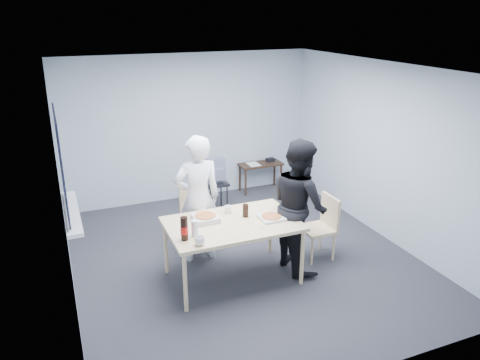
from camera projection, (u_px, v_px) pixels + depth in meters
name	position (u px, v px, depth m)	size (l,w,h in m)	color
room	(63.00, 171.00, 5.64)	(5.00, 5.00, 5.00)	#2B2A2F
dining_table	(232.00, 227.00, 5.81)	(1.63, 1.03, 0.79)	beige
chair_far	(196.00, 212.00, 6.78)	(0.42, 0.42, 0.89)	beige
chair_right	(323.00, 223.00, 6.44)	(0.42, 0.42, 0.89)	beige
person_white	(198.00, 199.00, 6.26)	(0.65, 0.42, 1.77)	silver
person_black	(299.00, 205.00, 6.07)	(0.86, 0.47, 1.77)	black
side_table	(261.00, 167.00, 8.87)	(0.82, 0.36, 0.54)	#382415
stool	(216.00, 188.00, 7.96)	(0.38, 0.38, 0.53)	black
backpack	(216.00, 171.00, 7.84)	(0.30, 0.22, 0.42)	slate
pizza_box_a	(205.00, 218.00, 5.83)	(0.30, 0.30, 0.08)	silver
pizza_box_b	(271.00, 217.00, 5.89)	(0.29, 0.29, 0.04)	silver
mug_a	(200.00, 241.00, 5.23)	(0.12, 0.12, 0.10)	white
mug_b	(228.00, 209.00, 6.06)	(0.10, 0.10, 0.09)	white
cola_glass	(245.00, 211.00, 5.93)	(0.08, 0.08, 0.17)	black
soda_bottle	(184.00, 229.00, 5.31)	(0.09, 0.09, 0.28)	black
plastic_cups	(195.00, 228.00, 5.42)	(0.08, 0.08, 0.19)	silver
rubber_band	(263.00, 228.00, 5.64)	(0.05, 0.05, 0.00)	red
papers	(253.00, 164.00, 8.78)	(0.21, 0.28, 0.00)	white
black_box	(270.00, 160.00, 8.94)	(0.15, 0.11, 0.07)	black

